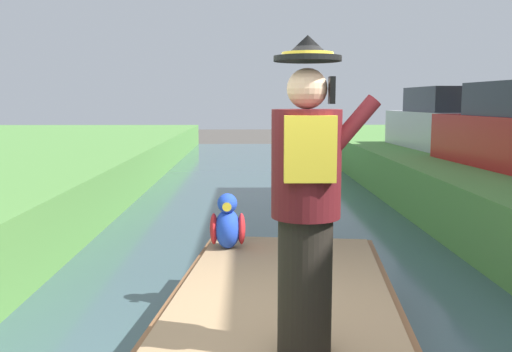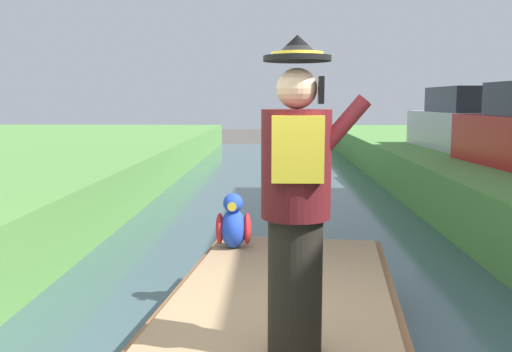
% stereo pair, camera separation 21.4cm
% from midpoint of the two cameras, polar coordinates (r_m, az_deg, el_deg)
% --- Properties ---
extents(boat, '(2.24, 4.37, 0.61)m').
position_cam_midpoint_polar(boat, '(4.44, 1.23, -16.20)').
color(boat, brown).
rests_on(boat, canal_water).
extents(person_pirate, '(0.61, 0.42, 1.85)m').
position_cam_midpoint_polar(person_pirate, '(3.22, 3.29, -2.38)').
color(person_pirate, black).
rests_on(person_pirate, boat).
extents(parrot_plush, '(0.36, 0.35, 0.57)m').
position_cam_midpoint_polar(parrot_plush, '(5.69, -3.99, -4.97)').
color(parrot_plush, blue).
rests_on(parrot_plush, boat).
extents(parked_car_silver, '(1.90, 4.08, 1.50)m').
position_cam_midpoint_polar(parked_car_silver, '(14.65, 18.17, 5.18)').
color(parked_car_silver, '#B7B7BC').
rests_on(parked_car_silver, grass_bank_far).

